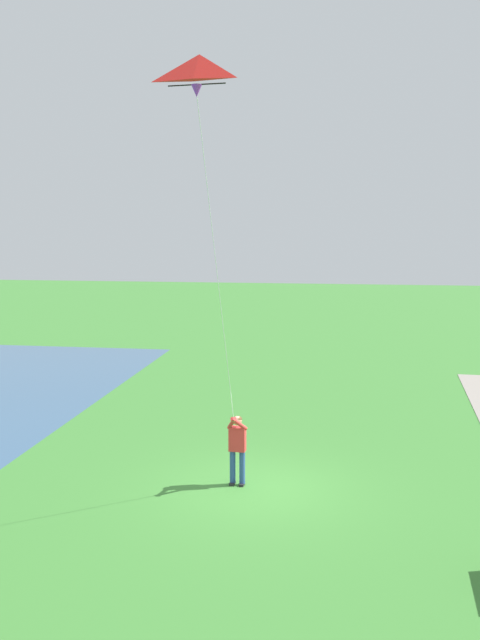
{
  "coord_description": "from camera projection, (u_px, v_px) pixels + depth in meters",
  "views": [
    {
      "loc": [
        -2.03,
        15.76,
        6.29
      ],
      "look_at": [
        0.23,
        0.91,
        4.23
      ],
      "focal_mm": 38.56,
      "sensor_mm": 36.0,
      "label": 1
    }
  ],
  "objects": [
    {
      "name": "ground_plane",
      "position": [
        255.0,
        488.0,
        16.59
      ],
      "size": [
        120.0,
        120.0,
        0.0
      ],
      "primitive_type": "plane",
      "color": "#3D7F33"
    },
    {
      "name": "person_kite_flyer",
      "position": [
        237.0,
        444.0,
        16.67
      ],
      "size": [
        0.52,
        0.62,
        1.83
      ],
      "color": "#232328",
      "rests_on": "ground"
    },
    {
      "name": "flying_kite",
      "position": [
        199.0,
        81.0,
        12.58
      ],
      "size": [
        1.19,
        3.05,
        7.62
      ],
      "color": "red"
    }
  ]
}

